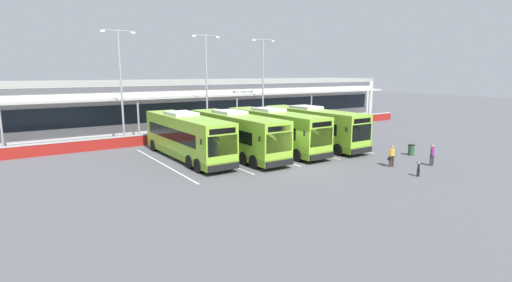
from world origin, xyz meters
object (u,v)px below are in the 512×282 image
Objects in this scene: coach_bus_right_centre at (312,127)px; lamp_post_west at (121,80)px; coach_bus_left_centre at (236,135)px; pedestrian_child at (418,169)px; litter_bin at (411,150)px; lamp_post_east at (263,78)px; pedestrian_with_handbag at (392,156)px; coach_bus_centre at (275,131)px; coach_bus_leftmost at (187,137)px; lamp_post_centre at (206,79)px; pedestrian_in_dark_coat at (432,154)px.

coach_bus_right_centre is 1.11× the size of lamp_post_west.
coach_bus_left_centre and coach_bus_right_centre have the same top height.
litter_bin is (5.61, 4.40, -0.07)m from pedestrian_child.
lamp_post_west is at bearing 119.83° from pedestrian_child.
pedestrian_with_handbag is at bearing -97.87° from lamp_post_east.
pedestrian_with_handbag is at bearing -93.95° from coach_bus_right_centre.
coach_bus_centre is 4.33m from coach_bus_right_centre.
pedestrian_child is (2.89, -12.55, -1.24)m from coach_bus_centre.
pedestrian_with_handbag is at bearing 74.40° from pedestrian_child.
coach_bus_leftmost is 16.06m from pedestrian_with_handbag.
litter_bin is at bearing -44.94° from lamp_post_west.
coach_bus_left_centre is 7.51× the size of pedestrian_with_handbag.
lamp_post_west reaches higher than coach_bus_right_centre.
lamp_post_west is (-6.41, 10.84, 4.50)m from coach_bus_left_centre.
coach_bus_left_centre is at bearing -179.70° from coach_bus_centre.
coach_bus_left_centre is (3.91, -1.22, 0.00)m from coach_bus_leftmost.
lamp_post_centre reaches higher than pedestrian_child.
pedestrian_in_dark_coat is (2.16, -11.09, -0.91)m from coach_bus_right_centre.
lamp_post_west reaches higher than pedestrian_child.
pedestrian_with_handbag is 1.74× the size of litter_bin.
coach_bus_right_centre is 1.11× the size of lamp_post_centre.
coach_bus_leftmost is 12.32m from lamp_post_centre.
coach_bus_centre is 13.97m from lamp_post_east.
coach_bus_right_centre is 9.08m from litter_bin.
coach_bus_right_centre is (12.33, -1.39, 0.00)m from coach_bus_leftmost.
lamp_post_centre is (-5.12, 20.42, 5.43)m from pedestrian_with_handbag.
coach_bus_leftmost is at bearing -124.81° from lamp_post_centre.
coach_bus_left_centre is 13.09× the size of litter_bin.
lamp_post_east reaches higher than pedestrian_child.
coach_bus_leftmost is at bearing 162.60° from coach_bus_left_centre.
coach_bus_centre is 1.00× the size of coach_bus_right_centre.
coach_bus_right_centre is at bearing -1.15° from coach_bus_left_centre.
lamp_post_east is (0.12, 22.74, 5.42)m from pedestrian_in_dark_coat.
coach_bus_left_centre reaches higher than pedestrian_child.
pedestrian_in_dark_coat is (6.48, -11.28, -0.91)m from coach_bus_centre.
coach_bus_left_centre is 16.33m from lamp_post_east.
coach_bus_leftmost and coach_bus_right_centre have the same top height.
coach_bus_centre is (4.10, 0.02, 0.00)m from coach_bus_left_centre.
pedestrian_in_dark_coat is 0.15× the size of lamp_post_east.
lamp_post_east reaches higher than pedestrian_in_dark_coat.
coach_bus_right_centre is (8.43, -0.17, 0.00)m from coach_bus_left_centre.
pedestrian_child is at bearing -79.37° from lamp_post_centre.
coach_bus_leftmost is 1.11× the size of lamp_post_west.
pedestrian_in_dark_coat is at bearing -27.76° from pedestrian_with_handbag.
coach_bus_centre is 7.51× the size of pedestrian_in_dark_coat.
pedestrian_in_dark_coat is at bearing -70.07° from lamp_post_centre.
lamp_post_centre reaches higher than pedestrian_with_handbag.
pedestrian_with_handbag is 0.15× the size of lamp_post_centre.
pedestrian_child is (-3.59, -1.27, -0.33)m from pedestrian_in_dark_coat.
pedestrian_in_dark_coat is 1.74× the size of litter_bin.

